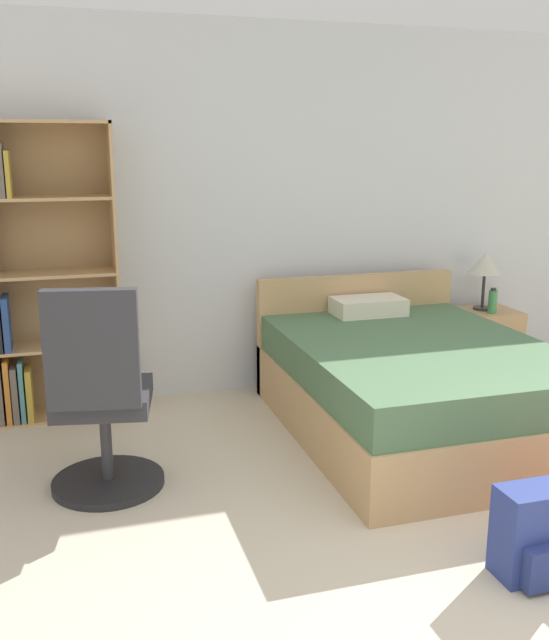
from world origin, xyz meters
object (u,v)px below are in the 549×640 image
backpack_blue (535,535)px  nightstand (485,343)px  table_lamp (485,265)px  office_chair (101,405)px  bed (411,384)px  water_bottle (493,301)px  bookshelf (22,281)px

backpack_blue → nightstand: bearing=61.5°
table_lamp → backpack_blue: (-1.28, -2.45, -0.69)m
office_chair → table_lamp: size_ratio=2.54×
bed → table_lamp: (1.03, 0.85, 0.57)m
water_bottle → backpack_blue: 2.69m
nightstand → backpack_blue: bearing=-118.5°
table_lamp → backpack_blue: table_lamp is taller
backpack_blue → office_chair: bearing=143.0°
office_chair → nightstand: size_ratio=2.12×
bookshelf → backpack_blue: bookshelf is taller
bookshelf → bed: bearing=-21.1°
bookshelf → table_lamp: 3.35m
nightstand → table_lamp: 0.61m
bed → table_lamp: size_ratio=4.52×
water_bottle → backpack_blue: size_ratio=0.49×
table_lamp → office_chair: bearing=-158.0°
office_chair → water_bottle: (2.96, 1.06, 0.13)m
water_bottle → bed: bearing=-145.1°
bed → office_chair: 1.96m
bookshelf → water_bottle: size_ratio=9.87×
bed → nightstand: (1.06, 0.82, -0.04)m
bookshelf → nightstand: (3.38, -0.08, -0.66)m
nightstand → table_lamp: size_ratio=1.20×
office_chair → backpack_blue: 2.12m
bed → office_chair: bearing=-170.0°
bookshelf → table_lamp: size_ratio=4.33×
bed → nightstand: 1.34m
nightstand → bed: bearing=-142.4°
bed → water_bottle: size_ratio=10.33×
office_chair → water_bottle: 3.14m
bookshelf → nightstand: bookshelf is taller
office_chair → nightstand: office_chair is taller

